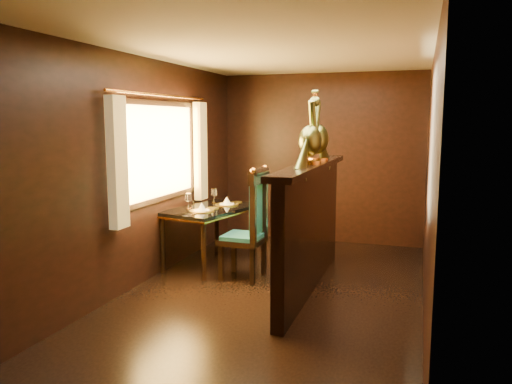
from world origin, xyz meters
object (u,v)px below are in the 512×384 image
dining_table (211,213)px  peacock_left (310,127)px  chair_right (301,211)px  chair_left (253,221)px  peacock_right (318,126)px

dining_table → peacock_left: 1.84m
dining_table → chair_right: 1.13m
chair_left → peacock_left: 1.28m
peacock_left → dining_table: bearing=157.4°
peacock_right → chair_right: bearing=121.3°
chair_left → peacock_right: peacock_right is taller
peacock_left → peacock_right: size_ratio=0.99×
chair_left → peacock_left: size_ratio=1.70×
peacock_left → peacock_right: bearing=90.0°
chair_right → peacock_left: bearing=-90.7°
chair_left → peacock_right: bearing=20.0°
chair_left → peacock_right: 1.29m
dining_table → peacock_left: size_ratio=1.79×
dining_table → peacock_left: peacock_left is taller
dining_table → peacock_left: bearing=-9.6°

